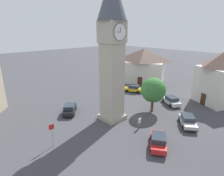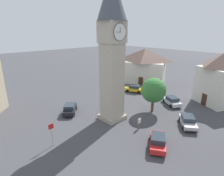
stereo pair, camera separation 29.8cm
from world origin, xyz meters
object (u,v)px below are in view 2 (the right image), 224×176
Objects in this scene: car_red_corner at (188,121)px; road_sign at (51,131)px; pedestrian at (139,122)px; building_hall_far at (221,78)px; car_black_far at (134,89)px; car_blue_kerb at (158,141)px; car_silver_kerb at (70,109)px; building_terrace_right at (145,65)px; clock_tower at (112,39)px; car_white_side at (172,101)px; tree at (153,90)px.

car_red_corner is 1.53× the size of road_sign.
building_hall_far is at bearing 167.05° from pedestrian.
building_hall_far is at bearing 163.25° from road_sign.
building_hall_far is (-6.29, 14.57, 4.03)m from car_black_far.
car_black_far is (-5.89, -14.78, 0.00)m from car_red_corner.
car_blue_kerb and car_silver_kerb have the same top height.
building_terrace_right reaches higher than road_sign.
clock_tower is at bearing 25.07° from building_terrace_right.
car_white_side is at bearing -156.86° from car_blue_kerb.
pedestrian reaches higher than car_silver_kerb.
car_silver_kerb is 24.19m from building_terrace_right.
car_black_far is (-13.04, -14.61, 0.00)m from car_blue_kerb.
car_silver_kerb is 15.72m from car_black_far.
car_black_far is at bearing -131.76° from car_blue_kerb.
clock_tower is 13.13m from car_silver_kerb.
building_hall_far is (-19.34, -0.04, 4.03)m from car_blue_kerb.
building_hall_far is (-6.83, 5.30, 4.03)m from car_white_side.
building_terrace_right is (-21.03, -18.15, 3.60)m from car_blue_kerb.
building_terrace_right is (-8.52, -12.81, 3.60)m from car_white_side.
building_hall_far is 3.36× the size of road_sign.
car_red_corner is 0.97× the size of car_white_side.
car_silver_kerb and car_black_far have the same top height.
car_black_far is 16.37m from building_hall_far.
car_silver_kerb is at bearing -0.96° from car_black_far.
tree is at bearing -94.45° from car_red_corner.
pedestrian is at bearing 18.95° from tree.
car_blue_kerb is 1.03× the size of car_silver_kerb.
car_red_corner is at bearing 124.44° from clock_tower.
tree is (-7.64, -6.12, 2.91)m from car_blue_kerb.
pedestrian is at bearing 6.63° from car_white_side.
building_terrace_right reaches higher than car_black_far.
tree reaches higher than pedestrian.
tree reaches higher than car_black_far.
tree is at bearing 57.51° from car_black_far.
tree is 13.23m from building_hall_far.
pedestrian is (5.43, -4.27, 0.25)m from car_red_corner.
building_terrace_right reaches higher than tree.
clock_tower is 21.49m from building_hall_far.
tree is 0.61× the size of building_hall_far.
car_silver_kerb is at bearing -56.87° from car_red_corner.
car_silver_kerb is 1.51× the size of road_sign.
clock_tower is 4.76× the size of car_silver_kerb.
tree reaches higher than car_red_corner.
clock_tower is at bearing 121.12° from car_silver_kerb.
building_terrace_right is at bearing -127.13° from car_red_corner.
building_hall_far is (-12.19, -0.22, 4.03)m from car_red_corner.
tree is (5.40, 8.49, 2.91)m from car_black_far.
car_red_corner is 0.46× the size of building_hall_far.
building_hall_far is (-17.61, 4.05, 3.79)m from pedestrian.
building_terrace_right reaches higher than pedestrian.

